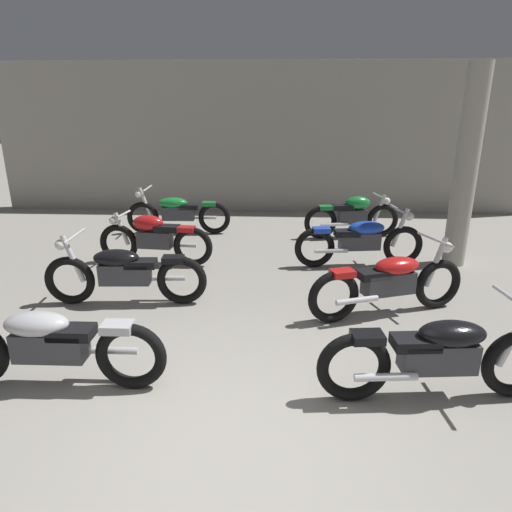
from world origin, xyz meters
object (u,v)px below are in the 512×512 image
at_px(motorcycle_left_row_0, 49,343).
at_px(motorcycle_left_row_2, 154,238).
at_px(motorcycle_left_row_3, 178,212).
at_px(motorcycle_right_row_2, 360,240).
at_px(motorcycle_left_row_1, 124,272).
at_px(motorcycle_right_row_3, 353,215).
at_px(motorcycle_right_row_1, 390,282).
at_px(support_pillar, 466,169).
at_px(motorcycle_right_row_0, 440,354).

height_order(motorcycle_left_row_0, motorcycle_left_row_2, motorcycle_left_row_0).
height_order(motorcycle_left_row_2, motorcycle_left_row_3, motorcycle_left_row_3).
relative_size(motorcycle_left_row_0, motorcycle_right_row_2, 1.00).
height_order(motorcycle_left_row_1, motorcycle_right_row_2, same).
xyz_separation_m(motorcycle_left_row_1, motorcycle_left_row_2, (-0.03, 1.62, 0.01)).
xyz_separation_m(motorcycle_left_row_3, motorcycle_right_row_3, (3.60, -0.12, 0.01)).
xyz_separation_m(motorcycle_right_row_1, motorcycle_right_row_3, (0.08, 3.62, 0.01)).
bearing_deg(motorcycle_right_row_3, motorcycle_left_row_3, 178.16).
height_order(support_pillar, motorcycle_right_row_0, support_pillar).
xyz_separation_m(support_pillar, motorcycle_left_row_0, (-5.09, -3.82, -1.15)).
xyz_separation_m(motorcycle_left_row_2, motorcycle_left_row_3, (-0.04, 1.96, -0.01)).
bearing_deg(motorcycle_right_row_1, motorcycle_left_row_0, -153.63).
bearing_deg(motorcycle_right_row_2, motorcycle_right_row_3, 85.64).
xyz_separation_m(motorcycle_left_row_0, motorcycle_right_row_0, (3.56, -0.00, 0.00)).
relative_size(motorcycle_left_row_2, motorcycle_right_row_2, 0.91).
height_order(support_pillar, motorcycle_right_row_2, support_pillar).
bearing_deg(support_pillar, motorcycle_left_row_3, 161.85).
height_order(motorcycle_left_row_3, motorcycle_right_row_0, same).
xyz_separation_m(motorcycle_left_row_2, motorcycle_right_row_2, (3.43, 0.09, -0.01)).
bearing_deg(motorcycle_left_row_0, motorcycle_left_row_2, 89.39).
bearing_deg(motorcycle_right_row_1, motorcycle_right_row_0, -88.56).
bearing_deg(motorcycle_left_row_0, motorcycle_left_row_3, 89.99).
bearing_deg(motorcycle_left_row_0, motorcycle_right_row_0, -0.05).
xyz_separation_m(motorcycle_left_row_0, motorcycle_left_row_3, (0.00, 5.49, 0.00)).
height_order(support_pillar, motorcycle_right_row_3, support_pillar).
relative_size(motorcycle_left_row_2, motorcycle_left_row_3, 0.91).
distance_m(motorcycle_left_row_0, motorcycle_right_row_2, 5.01).
xyz_separation_m(motorcycle_left_row_1, motorcycle_right_row_2, (3.40, 1.71, 0.00)).
relative_size(motorcycle_left_row_0, motorcycle_left_row_3, 1.00).
bearing_deg(motorcycle_right_row_1, motorcycle_right_row_2, 91.56).
xyz_separation_m(motorcycle_left_row_0, motorcycle_left_row_1, (0.07, 1.90, 0.00)).
bearing_deg(motorcycle_right_row_3, motorcycle_right_row_2, -94.36).
bearing_deg(motorcycle_left_row_3, motorcycle_right_row_2, -28.29).
height_order(motorcycle_right_row_1, motorcycle_right_row_2, same).
distance_m(motorcycle_left_row_1, motorcycle_left_row_2, 1.62).
xyz_separation_m(motorcycle_left_row_0, motorcycle_left_row_2, (0.04, 3.53, 0.01)).
xyz_separation_m(motorcycle_left_row_2, motorcycle_right_row_0, (3.53, -3.53, -0.01)).
bearing_deg(motorcycle_right_row_2, motorcycle_right_row_1, -88.44).
height_order(motorcycle_left_row_1, motorcycle_right_row_1, same).
height_order(motorcycle_right_row_0, motorcycle_right_row_3, motorcycle_right_row_0).
bearing_deg(motorcycle_left_row_0, motorcycle_right_row_3, 56.14).
height_order(motorcycle_left_row_1, motorcycle_left_row_2, motorcycle_left_row_1).
bearing_deg(motorcycle_left_row_3, motorcycle_left_row_1, -88.91).
bearing_deg(motorcycle_left_row_2, motorcycle_left_row_3, 91.08).
relative_size(motorcycle_left_row_0, motorcycle_left_row_1, 1.00).
height_order(motorcycle_left_row_1, motorcycle_right_row_3, motorcycle_left_row_1).
xyz_separation_m(motorcycle_left_row_0, motorcycle_right_row_3, (3.60, 5.37, 0.01)).
relative_size(motorcycle_left_row_0, motorcycle_right_row_1, 1.04).
distance_m(motorcycle_left_row_0, motorcycle_right_row_0, 3.56).
relative_size(motorcycle_right_row_1, motorcycle_right_row_3, 1.06).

